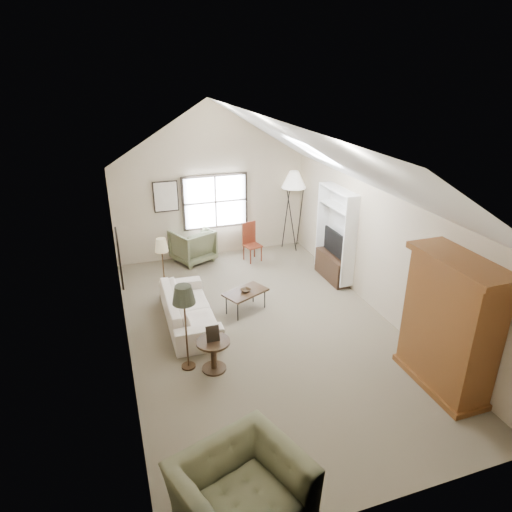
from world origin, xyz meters
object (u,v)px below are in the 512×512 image
object	(u,v)px
sofa	(189,308)
side_table	(214,355)
armchair_far	(193,245)
side_chair	(253,242)
armchair_near	(241,495)
armoire	(450,325)
coffee_table	(246,301)

from	to	relation	value
sofa	side_table	xyz separation A→B (m)	(0.10, -1.60, -0.05)
armchair_far	side_chair	bearing A→B (deg)	138.28
armchair_near	side_chair	world-z (taller)	side_chair
armoire	armchair_far	size ratio (longest dim) A/B	2.34
armoire	side_chair	xyz separation A→B (m)	(-1.32, 5.62, -0.60)
armoire	side_table	bearing A→B (deg)	155.70
armoire	coffee_table	distance (m)	4.02
armoire	sofa	bearing A→B (deg)	138.00
side_chair	side_table	bearing A→B (deg)	-130.55
armchair_near	side_chair	bearing A→B (deg)	51.96
armoire	side_table	xyz separation A→B (m)	(-3.36, 1.52, -0.82)
side_table	side_chair	size ratio (longest dim) A/B	0.56
armoire	coffee_table	xyz separation A→B (m)	(-2.27, 3.20, -0.87)
side_table	side_chair	bearing A→B (deg)	63.51
armchair_near	armchair_far	bearing A→B (deg)	63.88
armoire	armchair_far	distance (m)	6.74
sofa	armoire	bearing A→B (deg)	-131.06
armchair_far	sofa	bearing A→B (deg)	53.61
side_table	armchair_near	bearing A→B (deg)	-97.65
coffee_table	side_chair	distance (m)	2.61
armchair_near	coffee_table	bearing A→B (deg)	53.14
armoire	armchair_far	xyz separation A→B (m)	(-2.78, 6.10, -0.67)
armchair_near	side_chair	distance (m)	7.33
sofa	armchair_far	world-z (taller)	armchair_far
side_table	side_chair	world-z (taller)	side_chair
side_chair	armchair_far	bearing A→B (deg)	147.77
armchair_near	side_chair	xyz separation A→B (m)	(2.42, 6.92, 0.06)
coffee_table	armoire	bearing A→B (deg)	-54.70
coffee_table	side_chair	world-z (taller)	side_chair
armchair_far	armoire	bearing A→B (deg)	90.97
side_table	side_chair	xyz separation A→B (m)	(2.04, 4.10, 0.22)
coffee_table	side_chair	size ratio (longest dim) A/B	0.88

